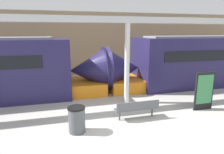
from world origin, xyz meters
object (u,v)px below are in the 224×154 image
at_px(train_left, 209,61).
at_px(bench_near, 137,108).
at_px(trash_bin, 77,119).
at_px(support_column_near, 127,64).
at_px(poster_board, 204,91).

bearing_deg(train_left, bench_near, -148.45).
height_order(train_left, trash_bin, train_left).
bearing_deg(bench_near, train_left, 30.76).
xyz_separation_m(trash_bin, support_column_near, (2.67, 2.41, 1.46)).
relative_size(trash_bin, support_column_near, 0.24).
distance_m(bench_near, trash_bin, 2.49).
height_order(train_left, poster_board, train_left).
relative_size(poster_board, support_column_near, 0.45).
xyz_separation_m(bench_near, support_column_near, (0.22, 1.95, 1.45)).
distance_m(train_left, support_column_near, 7.04).
bearing_deg(support_column_near, train_left, 18.83).
relative_size(train_left, trash_bin, 15.58).
xyz_separation_m(train_left, trash_bin, (-9.32, -4.68, -1.04)).
bearing_deg(trash_bin, support_column_near, 42.12).
distance_m(poster_board, support_column_near, 3.69).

